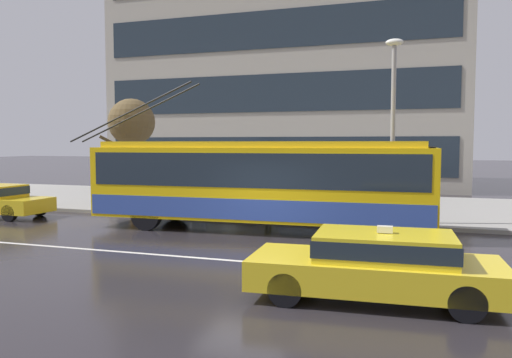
# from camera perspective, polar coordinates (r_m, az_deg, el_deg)

# --- Properties ---
(ground_plane) EXTENTS (160.00, 160.00, 0.00)m
(ground_plane) POSITION_cam_1_polar(r_m,az_deg,el_deg) (13.85, -1.14, -8.07)
(ground_plane) COLOR #262327
(sidewalk_slab) EXTENTS (80.00, 10.00, 0.14)m
(sidewalk_slab) POSITION_cam_1_polar(r_m,az_deg,el_deg) (23.22, 7.02, -2.98)
(sidewalk_slab) COLOR gray
(sidewalk_slab) RESTS_ON ground_plane
(lane_centre_line) EXTENTS (72.00, 0.14, 0.01)m
(lane_centre_line) POSITION_cam_1_polar(r_m,az_deg,el_deg) (12.75, -2.96, -9.12)
(lane_centre_line) COLOR silver
(lane_centre_line) RESTS_ON ground_plane
(trolleybus) EXTENTS (12.72, 2.90, 4.99)m
(trolleybus) POSITION_cam_1_polar(r_m,az_deg,el_deg) (16.87, 0.38, -0.28)
(trolleybus) COLOR yellow
(trolleybus) RESTS_ON ground_plane
(taxi_oncoming_near) EXTENTS (4.67, 2.08, 1.39)m
(taxi_oncoming_near) POSITION_cam_1_polar(r_m,az_deg,el_deg) (9.74, 13.57, -9.15)
(taxi_oncoming_near) COLOR yellow
(taxi_oncoming_near) RESTS_ON ground_plane
(bus_shelter) EXTENTS (3.66, 1.82, 2.62)m
(bus_shelter) POSITION_cam_1_polar(r_m,az_deg,el_deg) (21.24, -2.14, 1.94)
(bus_shelter) COLOR gray
(bus_shelter) RESTS_ON sidewalk_slab
(pedestrian_at_shelter) EXTENTS (1.53, 1.53, 1.98)m
(pedestrian_at_shelter) POSITION_cam_1_polar(r_m,az_deg,el_deg) (18.79, 8.19, 0.51)
(pedestrian_at_shelter) COLOR black
(pedestrian_at_shelter) RESTS_ON sidewalk_slab
(pedestrian_approaching_curb) EXTENTS (1.19, 1.19, 1.98)m
(pedestrian_approaching_curb) POSITION_cam_1_polar(r_m,az_deg,el_deg) (19.61, 1.14, 0.43)
(pedestrian_approaching_curb) COLOR black
(pedestrian_approaching_curb) RESTS_ON sidewalk_slab
(pedestrian_walking_past) EXTENTS (0.49, 0.49, 1.73)m
(pedestrian_walking_past) POSITION_cam_1_polar(r_m,az_deg,el_deg) (20.32, 9.92, -0.90)
(pedestrian_walking_past) COLOR navy
(pedestrian_walking_past) RESTS_ON sidewalk_slab
(street_lamp) EXTENTS (0.60, 0.32, 6.31)m
(street_lamp) POSITION_cam_1_polar(r_m,az_deg,el_deg) (18.12, 15.18, 7.05)
(street_lamp) COLOR gray
(street_lamp) RESTS_ON sidewalk_slab
(street_tree_bare) EXTENTS (2.25, 2.04, 4.71)m
(street_tree_bare) POSITION_cam_1_polar(r_m,az_deg,el_deg) (22.96, -13.83, 6.06)
(street_tree_bare) COLOR brown
(street_tree_bare) RESTS_ON sidewalk_slab
(office_tower_corner_left) EXTENTS (23.82, 11.36, 19.82)m
(office_tower_corner_left) POSITION_cam_1_polar(r_m,az_deg,el_deg) (37.57, 4.02, 14.82)
(office_tower_corner_left) COLOR #9E978A
(office_tower_corner_left) RESTS_ON ground_plane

